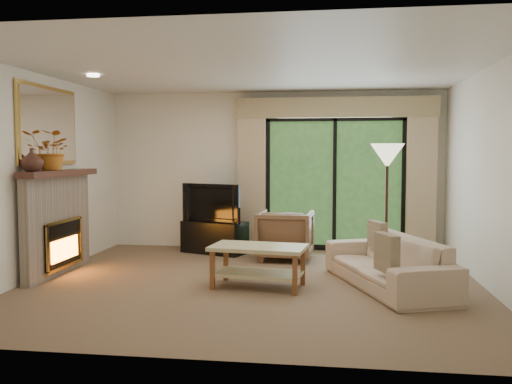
# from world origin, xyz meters

# --- Properties ---
(floor) EXTENTS (5.50, 5.50, 0.00)m
(floor) POSITION_xyz_m (0.00, 0.00, 0.00)
(floor) COLOR brown
(floor) RESTS_ON ground
(ceiling) EXTENTS (5.50, 5.50, 0.00)m
(ceiling) POSITION_xyz_m (0.00, 0.00, 2.60)
(ceiling) COLOR silver
(ceiling) RESTS_ON ground
(wall_back) EXTENTS (5.00, 0.00, 5.00)m
(wall_back) POSITION_xyz_m (0.00, 2.50, 1.30)
(wall_back) COLOR white
(wall_back) RESTS_ON ground
(wall_front) EXTENTS (5.00, 0.00, 5.00)m
(wall_front) POSITION_xyz_m (0.00, -2.50, 1.30)
(wall_front) COLOR white
(wall_front) RESTS_ON ground
(wall_left) EXTENTS (0.00, 5.00, 5.00)m
(wall_left) POSITION_xyz_m (-2.75, 0.00, 1.30)
(wall_left) COLOR white
(wall_left) RESTS_ON ground
(wall_right) EXTENTS (0.00, 5.00, 5.00)m
(wall_right) POSITION_xyz_m (2.75, 0.00, 1.30)
(wall_right) COLOR white
(wall_right) RESTS_ON ground
(fireplace) EXTENTS (0.24, 1.70, 1.37)m
(fireplace) POSITION_xyz_m (-2.63, 0.20, 0.69)
(fireplace) COLOR gray
(fireplace) RESTS_ON floor
(mirror) EXTENTS (0.07, 1.45, 1.02)m
(mirror) POSITION_xyz_m (-2.71, 0.20, 1.95)
(mirror) COLOR tan
(mirror) RESTS_ON wall_left
(sliding_door) EXTENTS (2.26, 0.10, 2.16)m
(sliding_door) POSITION_xyz_m (1.00, 2.45, 1.10)
(sliding_door) COLOR black
(sliding_door) RESTS_ON floor
(curtain_left) EXTENTS (0.45, 0.18, 2.35)m
(curtain_left) POSITION_xyz_m (-0.35, 2.34, 1.20)
(curtain_left) COLOR tan
(curtain_left) RESTS_ON floor
(curtain_right) EXTENTS (0.45, 0.18, 2.35)m
(curtain_right) POSITION_xyz_m (2.35, 2.34, 1.20)
(curtain_right) COLOR tan
(curtain_right) RESTS_ON floor
(cornice) EXTENTS (3.20, 0.24, 0.32)m
(cornice) POSITION_xyz_m (1.00, 2.36, 2.32)
(cornice) COLOR #9E8B60
(cornice) RESTS_ON wall_back
(media_console) EXTENTS (1.11, 0.79, 0.51)m
(media_console) POSITION_xyz_m (-0.90, 1.95, 0.25)
(media_console) COLOR black
(media_console) RESTS_ON floor
(tv) EXTENTS (1.03, 0.50, 0.61)m
(tv) POSITION_xyz_m (-0.90, 1.95, 0.81)
(tv) COLOR black
(tv) RESTS_ON media_console
(armchair) EXTENTS (0.84, 0.86, 0.74)m
(armchair) POSITION_xyz_m (0.27, 1.56, 0.37)
(armchair) COLOR brown
(armchair) RESTS_ON floor
(sofa) EXTENTS (1.47, 2.21, 0.60)m
(sofa) POSITION_xyz_m (1.61, 0.02, 0.30)
(sofa) COLOR tan
(sofa) RESTS_ON floor
(pillow_near) EXTENTS (0.24, 0.42, 0.41)m
(pillow_near) POSITION_xyz_m (1.54, -0.57, 0.52)
(pillow_near) COLOR #4D3622
(pillow_near) RESTS_ON sofa
(pillow_far) EXTENTS (0.24, 0.41, 0.40)m
(pillow_far) POSITION_xyz_m (1.54, 0.62, 0.51)
(pillow_far) COLOR #4D3622
(pillow_far) RESTS_ON sofa
(coffee_table) EXTENTS (1.18, 0.75, 0.50)m
(coffee_table) POSITION_xyz_m (0.10, -0.18, 0.25)
(coffee_table) COLOR tan
(coffee_table) RESTS_ON floor
(floor_lamp) EXTENTS (0.56, 0.56, 1.72)m
(floor_lamp) POSITION_xyz_m (1.71, 1.20, 0.86)
(floor_lamp) COLOR #FFF8CC
(floor_lamp) RESTS_ON floor
(vase) EXTENTS (0.27, 0.27, 0.28)m
(vase) POSITION_xyz_m (-2.61, -0.41, 1.51)
(vase) COLOR #46251D
(vase) RESTS_ON fireplace
(branches) EXTENTS (0.51, 0.45, 0.51)m
(branches) POSITION_xyz_m (-2.61, 0.13, 1.63)
(branches) COLOR #C67423
(branches) RESTS_ON fireplace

